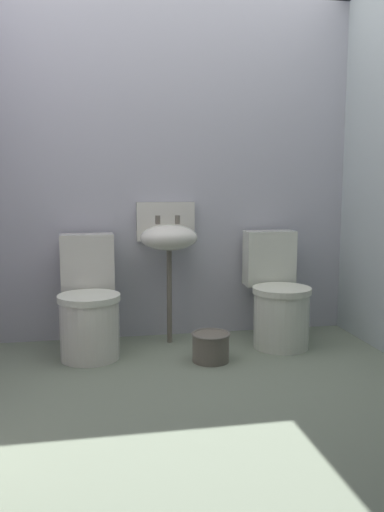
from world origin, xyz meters
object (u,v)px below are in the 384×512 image
object	(u,v)px
toilet_left	(89,307)
toilet_right	(278,299)
bucket	(211,346)
sink	(168,237)

from	to	relation	value
toilet_left	toilet_right	xyz separation A→B (m)	(1.30, -0.00, 0.00)
toilet_right	bucket	bearing A→B (deg)	29.19
toilet_left	toilet_right	distance (m)	1.30
toilet_right	bucket	xyz separation A→B (m)	(-0.54, -0.28, -0.22)
bucket	toilet_left	bearing A→B (deg)	159.47
toilet_left	toilet_right	world-z (taller)	same
toilet_left	bucket	world-z (taller)	toilet_left
toilet_left	bucket	distance (m)	0.84
toilet_right	sink	distance (m)	0.88
toilet_right	sink	xyz separation A→B (m)	(-0.74, 0.19, 0.43)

